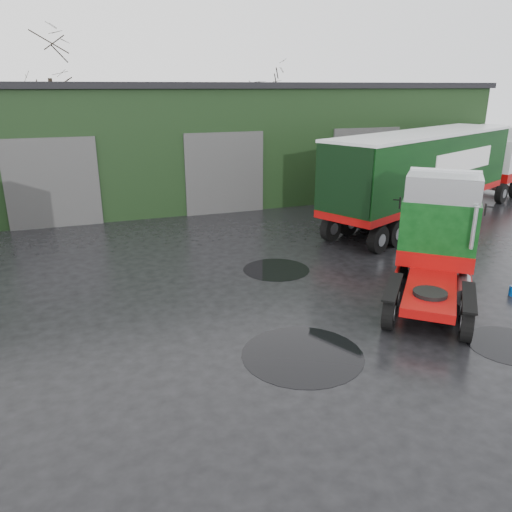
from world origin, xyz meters
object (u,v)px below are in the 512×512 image
at_px(warehouse, 196,138).
at_px(lorry_right, 422,178).
at_px(tree_back_a, 53,106).
at_px(hero_tractor, 436,245).
at_px(tree_back_b, 263,116).

relative_size(warehouse, lorry_right, 2.01).
relative_size(lorry_right, tree_back_a, 1.69).
xyz_separation_m(warehouse, hero_tractor, (2.50, -18.89, -1.33)).
distance_m(hero_tractor, tree_back_b, 29.47).
bearing_deg(lorry_right, warehouse, -168.95).
bearing_deg(lorry_right, tree_back_b, 155.03).
distance_m(lorry_right, tree_back_a, 26.53).
bearing_deg(tree_back_b, hero_tractor, -100.78).
distance_m(warehouse, tree_back_b, 12.82).
relative_size(hero_tractor, tree_back_a, 0.62).
height_order(warehouse, hero_tractor, warehouse).
xyz_separation_m(warehouse, lorry_right, (7.99, -11.00, -1.04)).
distance_m(lorry_right, tree_back_b, 21.06).
bearing_deg(tree_back_a, warehouse, -51.34).
height_order(lorry_right, tree_back_b, tree_back_b).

